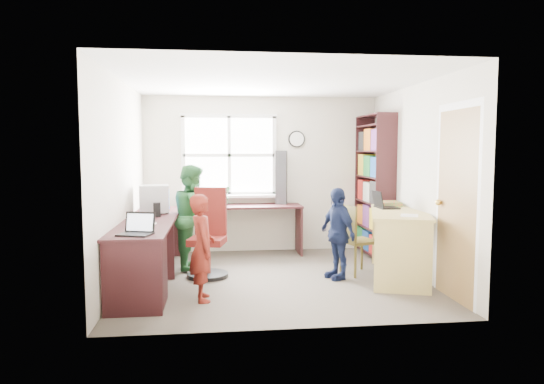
% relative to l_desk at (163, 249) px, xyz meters
% --- Properties ---
extents(room, '(3.64, 3.44, 2.44)m').
position_rel_l_desk_xyz_m(room, '(1.32, 0.38, 0.76)').
color(room, '#463F37').
rests_on(room, ground).
extents(l_desk, '(2.38, 2.95, 0.75)m').
position_rel_l_desk_xyz_m(l_desk, '(0.00, 0.00, 0.00)').
color(l_desk, black).
rests_on(l_desk, ground).
extents(right_desk, '(1.07, 1.57, 0.83)m').
position_rel_l_desk_xyz_m(right_desk, '(2.84, 0.15, 0.15)').
color(right_desk, tan).
rests_on(right_desk, ground).
extents(bookshelf, '(0.30, 1.02, 2.10)m').
position_rel_l_desk_xyz_m(bookshelf, '(2.96, 1.47, 0.55)').
color(bookshelf, black).
rests_on(bookshelf, ground).
extents(swivel_chair, '(0.62, 0.62, 1.10)m').
position_rel_l_desk_xyz_m(swivel_chair, '(0.50, 0.52, 0.02)').
color(swivel_chair, black).
rests_on(swivel_chair, ground).
extents(wooden_chair, '(0.49, 0.49, 0.89)m').
position_rel_l_desk_xyz_m(wooden_chair, '(2.34, 0.37, 0.03)').
color(wooden_chair, brown).
rests_on(wooden_chair, ground).
extents(crt_monitor, '(0.41, 0.38, 0.37)m').
position_rel_l_desk_xyz_m(crt_monitor, '(-0.21, 0.95, 0.48)').
color(crt_monitor, '#ACACB0').
rests_on(crt_monitor, l_desk).
extents(laptop_left, '(0.37, 0.34, 0.21)m').
position_rel_l_desk_xyz_m(laptop_left, '(-0.17, -0.68, 0.34)').
color(laptop_left, black).
rests_on(laptop_left, l_desk).
extents(laptop_right, '(0.28, 0.34, 0.23)m').
position_rel_l_desk_xyz_m(laptop_right, '(2.75, 0.48, 0.43)').
color(laptop_right, black).
rests_on(laptop_right, right_desk).
extents(speaker_a, '(0.10, 0.10, 0.18)m').
position_rel_l_desk_xyz_m(speaker_a, '(-0.13, 0.59, 0.38)').
color(speaker_a, black).
rests_on(speaker_a, l_desk).
extents(speaker_b, '(0.11, 0.11, 0.19)m').
position_rel_l_desk_xyz_m(speaker_b, '(-0.20, 1.11, 0.39)').
color(speaker_b, black).
rests_on(speaker_b, l_desk).
extents(cd_tower, '(0.20, 0.18, 0.82)m').
position_rel_l_desk_xyz_m(cd_tower, '(1.60, 1.81, 0.70)').
color(cd_tower, black).
rests_on(cd_tower, l_desk).
extents(game_box, '(0.32, 0.32, 0.06)m').
position_rel_l_desk_xyz_m(game_box, '(2.90, 0.71, 0.41)').
color(game_box, red).
rests_on(game_box, right_desk).
extents(paper_a, '(0.23, 0.31, 0.00)m').
position_rel_l_desk_xyz_m(paper_a, '(-0.19, -0.09, 0.30)').
color(paper_a, silver).
rests_on(paper_a, l_desk).
extents(paper_b, '(0.29, 0.33, 0.00)m').
position_rel_l_desk_xyz_m(paper_b, '(2.81, -0.25, 0.38)').
color(paper_b, silver).
rests_on(paper_b, right_desk).
extents(potted_plant, '(0.19, 0.17, 0.29)m').
position_rel_l_desk_xyz_m(potted_plant, '(0.73, 1.69, 0.44)').
color(potted_plant, '#296732').
rests_on(potted_plant, l_desk).
extents(person_red, '(0.32, 0.44, 1.13)m').
position_rel_l_desk_xyz_m(person_red, '(0.46, -0.48, 0.11)').
color(person_red, maroon).
rests_on(person_red, ground).
extents(person_green, '(0.56, 0.70, 1.39)m').
position_rel_l_desk_xyz_m(person_green, '(0.30, 0.96, 0.24)').
color(person_green, '#286531').
rests_on(person_green, ground).
extents(person_navy, '(0.48, 0.71, 1.12)m').
position_rel_l_desk_xyz_m(person_navy, '(2.08, 0.21, 0.11)').
color(person_navy, '#141D3F').
rests_on(person_navy, ground).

